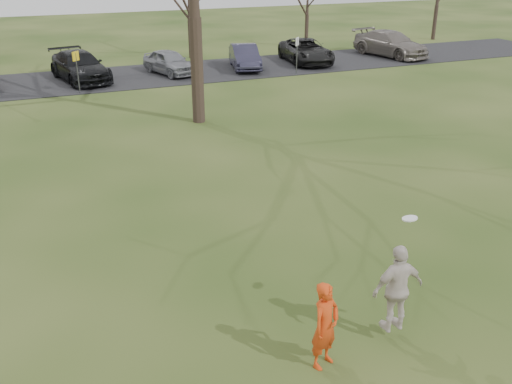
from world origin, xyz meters
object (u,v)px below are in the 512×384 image
car_4 (169,62)px  car_5 (245,57)px  car_6 (306,51)px  player_defender (325,326)px  car_3 (80,66)px  car_7 (391,44)px  catching_play (398,288)px

car_4 → car_5: size_ratio=0.94×
car_6 → player_defender: bearing=-108.1°
car_3 → car_4: 4.92m
car_7 → car_5: bearing=169.1°
car_6 → car_3: bearing=-171.8°
player_defender → car_3: size_ratio=0.31×
player_defender → car_6: size_ratio=0.31×
player_defender → car_5: bearing=47.1°
car_3 → car_7: size_ratio=0.95×
car_7 → catching_play: 30.38m
player_defender → car_6: player_defender is taller
car_6 → car_4: bearing=-170.8°
car_4 → car_5: car_5 is taller
car_3 → car_4: bearing=-13.6°
car_6 → catching_play: size_ratio=2.39×
car_3 → player_defender: bearing=-99.1°
car_6 → catching_play: bearing=-105.3°
car_7 → catching_play: size_ratio=2.56×
player_defender → car_3: player_defender is taller
car_6 → car_7: size_ratio=0.93×
catching_play → car_4: bearing=84.7°
car_5 → car_7: car_7 is taller
car_3 → car_4: car_3 is taller
car_3 → car_5: (9.44, -0.36, -0.07)m
car_6 → catching_play: (-11.06, -25.05, 0.33)m
player_defender → car_4: 25.37m
car_3 → car_5: size_ratio=1.25×
car_4 → car_5: (4.53, -0.19, 0.02)m
player_defender → car_4: size_ratio=0.41×
catching_play → player_defender: bearing=-174.9°
car_6 → car_7: 6.24m
player_defender → car_6: 28.16m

